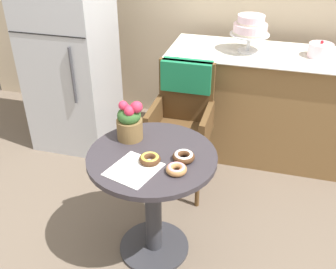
# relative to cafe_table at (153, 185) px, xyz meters

# --- Properties ---
(ground_plane) EXTENTS (8.00, 8.00, 0.00)m
(ground_plane) POSITION_rel_cafe_table_xyz_m (0.00, 0.00, -0.51)
(ground_plane) COLOR #6B5B4C
(cafe_table) EXTENTS (0.72, 0.72, 0.72)m
(cafe_table) POSITION_rel_cafe_table_xyz_m (0.00, 0.00, 0.00)
(cafe_table) COLOR #332D33
(cafe_table) RESTS_ON ground
(wicker_chair) EXTENTS (0.42, 0.45, 0.95)m
(wicker_chair) POSITION_rel_cafe_table_xyz_m (-0.00, 0.74, 0.13)
(wicker_chair) COLOR brown
(wicker_chair) RESTS_ON ground
(paper_napkin) EXTENTS (0.29, 0.31, 0.00)m
(paper_napkin) POSITION_rel_cafe_table_xyz_m (-0.05, -0.16, 0.21)
(paper_napkin) COLOR white
(paper_napkin) RESTS_ON cafe_table
(donut_front) EXTENTS (0.11, 0.11, 0.04)m
(donut_front) POSITION_rel_cafe_table_xyz_m (0.17, -0.12, 0.23)
(donut_front) COLOR #AD7542
(donut_front) RESTS_ON cafe_table
(donut_mid) EXTENTS (0.12, 0.12, 0.04)m
(donut_mid) POSITION_rel_cafe_table_xyz_m (0.01, -0.07, 0.23)
(donut_mid) COLOR #4C2D19
(donut_mid) RESTS_ON cafe_table
(donut_side) EXTENTS (0.12, 0.12, 0.04)m
(donut_side) POSITION_rel_cafe_table_xyz_m (0.18, 0.00, 0.23)
(donut_side) COLOR #4C2D19
(donut_side) RESTS_ON cafe_table
(flower_vase) EXTENTS (0.16, 0.15, 0.25)m
(flower_vase) POSITION_rel_cafe_table_xyz_m (-0.17, 0.13, 0.33)
(flower_vase) COLOR brown
(flower_vase) RESTS_ON cafe_table
(display_counter) EXTENTS (1.56, 0.62, 0.90)m
(display_counter) POSITION_rel_cafe_table_xyz_m (0.55, 1.30, -0.05)
(display_counter) COLOR olive
(display_counter) RESTS_ON ground
(tiered_cake_stand) EXTENTS (0.30, 0.30, 0.28)m
(tiered_cake_stand) POSITION_rel_cafe_table_xyz_m (0.37, 1.30, 0.58)
(tiered_cake_stand) COLOR silver
(tiered_cake_stand) RESTS_ON display_counter
(round_layer_cake) EXTENTS (0.18, 0.18, 0.12)m
(round_layer_cake) POSITION_rel_cafe_table_xyz_m (0.90, 1.32, 0.44)
(round_layer_cake) COLOR silver
(round_layer_cake) RESTS_ON display_counter
(refrigerator) EXTENTS (0.64, 0.63, 1.70)m
(refrigerator) POSITION_rel_cafe_table_xyz_m (-1.05, 1.10, 0.34)
(refrigerator) COLOR #B7BABF
(refrigerator) RESTS_ON ground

